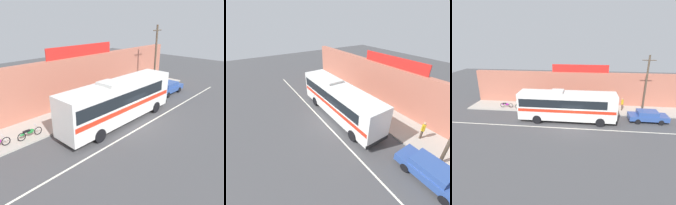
{
  "view_description": "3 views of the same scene",
  "coord_description": "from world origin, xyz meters",
  "views": [
    {
      "loc": [
        -13.62,
        -10.02,
        8.42
      ],
      "look_at": [
        -1.13,
        1.6,
        1.8
      ],
      "focal_mm": 35.31,
      "sensor_mm": 36.0,
      "label": 1
    },
    {
      "loc": [
        10.83,
        -6.52,
        9.59
      ],
      "look_at": [
        -1.01,
        1.31,
        1.42
      ],
      "focal_mm": 24.17,
      "sensor_mm": 36.0,
      "label": 2
    },
    {
      "loc": [
        1.41,
        -19.93,
        9.97
      ],
      "look_at": [
        -1.1,
        1.8,
        2.13
      ],
      "focal_mm": 30.69,
      "sensor_mm": 36.0,
      "label": 3
    }
  ],
  "objects": [
    {
      "name": "storefront_facade",
      "position": [
        0.0,
        7.35,
        2.4
      ],
      "size": [
        30.0,
        0.7,
        4.8
      ],
      "primitive_type": "cube",
      "color": "#B26651",
      "rests_on": "ground_plane"
    },
    {
      "name": "storefront_billboard",
      "position": [
        0.58,
        7.35,
        5.35
      ],
      "size": [
        8.02,
        0.12,
        1.1
      ],
      "primitive_type": "cube",
      "color": "red",
      "rests_on": "storefront_facade"
    },
    {
      "name": "road_center_stripe",
      "position": [
        0.0,
        -0.8,
        0.0
      ],
      "size": [
        30.0,
        0.14,
        0.01
      ],
      "primitive_type": "cube",
      "color": "silver",
      "rests_on": "ground_plane"
    },
    {
      "name": "sidewalk_slab",
      "position": [
        0.0,
        5.2,
        0.07
      ],
      "size": [
        30.0,
        3.6,
        0.14
      ],
      "primitive_type": "cube",
      "color": "#A8A399",
      "rests_on": "ground_plane"
    },
    {
      "name": "intercity_bus",
      "position": [
        -0.75,
        1.2,
        2.07
      ],
      "size": [
        11.45,
        2.6,
        3.78
      ],
      "color": "silver",
      "rests_on": "ground_plane"
    },
    {
      "name": "pedestrian_far_left",
      "position": [
        6.46,
        5.15,
        1.15
      ],
      "size": [
        0.3,
        0.48,
        1.73
      ],
      "color": "brown",
      "rests_on": "sidewalk_slab"
    },
    {
      "name": "parked_car",
      "position": [
        8.94,
        2.05,
        0.74
      ],
      "size": [
        4.51,
        1.87,
        1.37
      ],
      "color": "#2D4C93",
      "rests_on": "ground_plane"
    },
    {
      "name": "motorcycle_purple",
      "position": [
        -7.34,
        4.06,
        0.57
      ],
      "size": [
        1.91,
        0.56,
        0.94
      ],
      "color": "black",
      "rests_on": "sidewalk_slab"
    },
    {
      "name": "utility_pole",
      "position": [
        8.77,
        3.87,
        4.04
      ],
      "size": [
        1.6,
        0.22,
        7.53
      ],
      "color": "brown",
      "rests_on": "sidewalk_slab"
    },
    {
      "name": "ground_plane",
      "position": [
        0.0,
        0.0,
        0.0
      ],
      "size": [
        70.0,
        70.0,
        0.0
      ],
      "primitive_type": "plane",
      "color": "#444447"
    }
  ]
}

